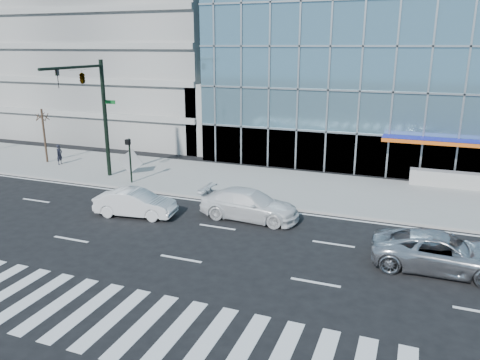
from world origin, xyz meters
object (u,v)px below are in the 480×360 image
(silver_suv, at_px, (441,252))
(white_suv, at_px, (250,205))
(white_sedan, at_px, (135,203))
(street_tree_near, at_px, (42,116))
(pedestrian, at_px, (59,154))
(tilted_panel, at_px, (131,161))
(traffic_signal, at_px, (89,92))
(ped_signal_post, at_px, (129,154))

(silver_suv, xyz_separation_m, white_suv, (-9.48, 2.80, 0.01))
(white_suv, bearing_deg, white_sedan, 108.54)
(street_tree_near, bearing_deg, white_sedan, -29.89)
(white_sedan, distance_m, pedestrian, 13.75)
(silver_suv, distance_m, tilted_panel, 21.88)
(traffic_signal, bearing_deg, white_sedan, -37.01)
(tilted_panel, bearing_deg, traffic_signal, -131.78)
(ped_signal_post, bearing_deg, tilted_panel, 123.02)
(traffic_signal, height_order, ped_signal_post, traffic_signal)
(white_suv, distance_m, white_sedan, 6.28)
(white_suv, relative_size, pedestrian, 3.49)
(silver_suv, bearing_deg, traffic_signal, 74.49)
(white_suv, bearing_deg, ped_signal_post, 73.37)
(silver_suv, bearing_deg, ped_signal_post, 71.67)
(traffic_signal, distance_m, street_tree_near, 7.96)
(silver_suv, distance_m, pedestrian, 28.36)
(tilted_panel, bearing_deg, white_suv, -39.81)
(ped_signal_post, bearing_deg, pedestrian, 163.76)
(traffic_signal, bearing_deg, pedestrian, 153.85)
(ped_signal_post, xyz_separation_m, pedestrian, (-8.02, 2.34, -1.21))
(traffic_signal, height_order, silver_suv, traffic_signal)
(silver_suv, height_order, white_suv, white_suv)
(ped_signal_post, relative_size, pedestrian, 1.93)
(street_tree_near, bearing_deg, pedestrian, -8.45)
(traffic_signal, relative_size, pedestrian, 5.13)
(traffic_signal, bearing_deg, street_tree_near, 157.29)
(traffic_signal, relative_size, street_tree_near, 1.89)
(ped_signal_post, xyz_separation_m, white_suv, (9.62, -3.14, -1.35))
(traffic_signal, relative_size, ped_signal_post, 2.67)
(white_suv, height_order, pedestrian, pedestrian)
(traffic_signal, xyz_separation_m, white_sedan, (6.12, -4.61, -5.43))
(white_suv, xyz_separation_m, pedestrian, (-17.64, 5.48, 0.14))
(traffic_signal, xyz_separation_m, white_suv, (12.12, -2.77, -5.38))
(white_sedan, xyz_separation_m, tilted_panel, (-4.91, 6.97, 0.32))
(ped_signal_post, bearing_deg, traffic_signal, -171.48)
(white_suv, relative_size, tilted_panel, 4.18)
(silver_suv, distance_m, white_sedan, 15.51)
(ped_signal_post, height_order, white_sedan, ped_signal_post)
(silver_suv, xyz_separation_m, white_sedan, (-15.48, 0.96, -0.04))
(white_suv, xyz_separation_m, tilted_panel, (-10.91, 5.13, 0.27))
(tilted_panel, bearing_deg, pedestrian, 162.36)
(white_sedan, height_order, pedestrian, pedestrian)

